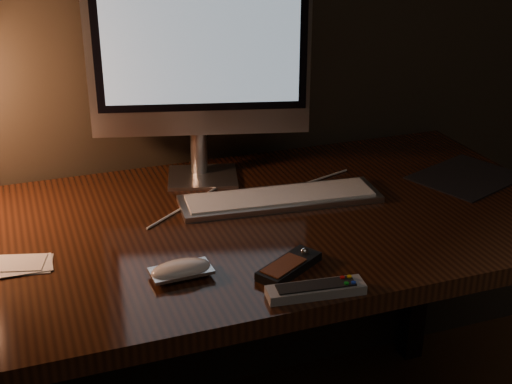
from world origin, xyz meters
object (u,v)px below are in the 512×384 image
object	(u,v)px
monitor	(199,50)
keyboard	(280,198)
mouse	(181,271)
tv_remote	(316,290)
media_remote	(289,266)
desk	(206,261)

from	to	relation	value
monitor	keyboard	xyz separation A→B (m)	(0.13, -0.19, -0.31)
monitor	mouse	xyz separation A→B (m)	(-0.17, -0.44, -0.31)
monitor	mouse	size ratio (longest dim) A/B	4.74
tv_remote	mouse	bearing A→B (deg)	152.59
mouse	media_remote	world-z (taller)	media_remote
mouse	media_remote	xyz separation A→B (m)	(0.20, -0.05, -0.00)
keyboard	media_remote	distance (m)	0.32
desk	monitor	xyz separation A→B (m)	(0.05, 0.18, 0.45)
mouse	monitor	bearing A→B (deg)	66.58
monitor	tv_remote	distance (m)	0.66
desk	mouse	xyz separation A→B (m)	(-0.12, -0.26, 0.14)
media_remote	tv_remote	world-z (taller)	media_remote
keyboard	tv_remote	bearing A→B (deg)	-97.03
desk	mouse	size ratio (longest dim) A/B	14.03
keyboard	media_remote	size ratio (longest dim) A/B	3.07
desk	media_remote	xyz separation A→B (m)	(0.08, -0.31, 0.14)
monitor	media_remote	distance (m)	0.58
keyboard	media_remote	xyz separation A→B (m)	(-0.10, -0.30, 0.00)
mouse	media_remote	size ratio (longest dim) A/B	0.76
keyboard	tv_remote	xyz separation A→B (m)	(-0.09, -0.40, 0.00)
keyboard	mouse	bearing A→B (deg)	-133.96
monitor	mouse	world-z (taller)	monitor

